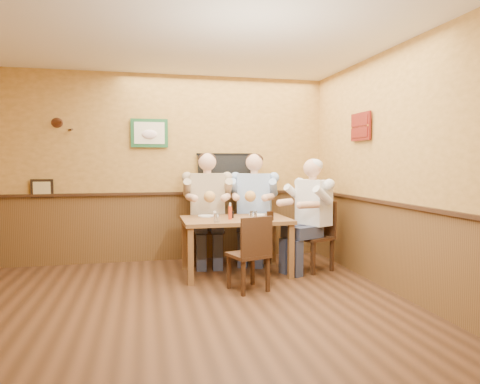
% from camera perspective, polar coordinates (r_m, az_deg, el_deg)
% --- Properties ---
extents(room, '(5.02, 5.03, 2.81)m').
position_cam_1_polar(room, '(4.24, -6.93, 6.63)').
color(room, '#351E10').
rests_on(room, ground).
extents(dining_table, '(1.40, 0.90, 0.75)m').
position_cam_1_polar(dining_table, '(5.68, -0.60, -4.43)').
color(dining_table, brown).
rests_on(dining_table, ground).
extents(chair_back_left, '(0.51, 0.51, 1.02)m').
position_cam_1_polar(chair_back_left, '(6.34, -4.36, -4.90)').
color(chair_back_left, '#392212').
rests_on(chair_back_left, ground).
extents(chair_back_right, '(0.61, 0.61, 1.02)m').
position_cam_1_polar(chair_back_right, '(6.47, 1.94, -4.73)').
color(chair_back_right, '#392212').
rests_on(chair_back_right, ground).
extents(chair_right_end, '(0.59, 0.59, 0.96)m').
position_cam_1_polar(chair_right_end, '(5.98, 9.73, -5.76)').
color(chair_right_end, '#392212').
rests_on(chair_right_end, ground).
extents(chair_near_side, '(0.51, 0.51, 0.88)m').
position_cam_1_polar(chair_near_side, '(5.00, 1.09, -8.12)').
color(chair_near_side, '#392212').
rests_on(chair_near_side, ground).
extents(diner_tan_shirt, '(0.73, 0.73, 1.46)m').
position_cam_1_polar(diner_tan_shirt, '(6.31, -4.37, -2.93)').
color(diner_tan_shirt, tan).
rests_on(diner_tan_shirt, ground).
extents(diner_blue_polo, '(0.87, 0.87, 1.45)m').
position_cam_1_polar(diner_blue_polo, '(6.44, 1.94, -2.81)').
color(diner_blue_polo, '#8EABD6').
rests_on(diner_blue_polo, ground).
extents(diner_white_elder, '(0.84, 0.84, 1.38)m').
position_cam_1_polar(diner_white_elder, '(5.95, 9.76, -3.79)').
color(diner_white_elder, silver).
rests_on(diner_white_elder, ground).
extents(water_glass_left, '(0.10, 0.10, 0.11)m').
position_cam_1_polar(water_glass_left, '(5.31, -3.14, -3.43)').
color(water_glass_left, white).
rests_on(water_glass_left, dining_table).
extents(water_glass_mid, '(0.10, 0.10, 0.13)m').
position_cam_1_polar(water_glass_mid, '(5.33, 1.81, -3.27)').
color(water_glass_mid, white).
rests_on(water_glass_mid, dining_table).
extents(cola_tumbler, '(0.11, 0.11, 0.12)m').
position_cam_1_polar(cola_tumbler, '(5.46, 4.04, -3.17)').
color(cola_tumbler, black).
rests_on(cola_tumbler, dining_table).
extents(hot_sauce_bottle, '(0.06, 0.06, 0.19)m').
position_cam_1_polar(hot_sauce_bottle, '(5.53, -1.33, -2.68)').
color(hot_sauce_bottle, red).
rests_on(hot_sauce_bottle, dining_table).
extents(salt_shaker, '(0.04, 0.04, 0.10)m').
position_cam_1_polar(salt_shaker, '(5.66, -3.38, -3.03)').
color(salt_shaker, white).
rests_on(salt_shaker, dining_table).
extents(pepper_shaker, '(0.05, 0.05, 0.09)m').
position_cam_1_polar(pepper_shaker, '(5.68, -1.02, -3.04)').
color(pepper_shaker, black).
rests_on(pepper_shaker, dining_table).
extents(plate_far_left, '(0.27, 0.27, 0.02)m').
position_cam_1_polar(plate_far_left, '(5.86, -4.51, -3.20)').
color(plate_far_left, silver).
rests_on(plate_far_left, dining_table).
extents(plate_far_right, '(0.27, 0.27, 0.02)m').
position_cam_1_polar(plate_far_right, '(5.98, 2.29, -3.04)').
color(plate_far_right, white).
rests_on(plate_far_right, dining_table).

